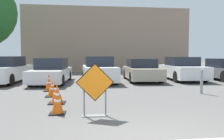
{
  "coord_description": "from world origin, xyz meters",
  "views": [
    {
      "loc": [
        -1.31,
        -3.32,
        1.53
      ],
      "look_at": [
        0.29,
        10.49,
        0.67
      ],
      "focal_mm": 35.0,
      "sensor_mm": 36.0,
      "label": 1
    }
  ],
  "objects_px": {
    "parked_car_second": "(52,72)",
    "traffic_cone_second": "(57,94)",
    "traffic_cone_third": "(52,89)",
    "bollard_nearest": "(202,81)",
    "parked_car_third": "(99,70)",
    "parked_car_fifth": "(182,69)",
    "road_closed_sign": "(95,88)",
    "traffic_cone_fourth": "(49,83)",
    "traffic_cone_nearest": "(57,101)",
    "parked_car_fourth": "(141,70)",
    "parked_car_nearest": "(5,71)",
    "traffic_cone_fifth": "(47,79)"
  },
  "relations": [
    {
      "from": "traffic_cone_fourth",
      "to": "traffic_cone_fifth",
      "type": "relative_size",
      "value": 0.97
    },
    {
      "from": "bollard_nearest",
      "to": "parked_car_second",
      "type": "bearing_deg",
      "value": 145.56
    },
    {
      "from": "bollard_nearest",
      "to": "parked_car_fourth",
      "type": "bearing_deg",
      "value": 103.49
    },
    {
      "from": "parked_car_nearest",
      "to": "parked_car_third",
      "type": "bearing_deg",
      "value": -178.96
    },
    {
      "from": "traffic_cone_fifth",
      "to": "parked_car_nearest",
      "type": "height_order",
      "value": "parked_car_nearest"
    },
    {
      "from": "traffic_cone_third",
      "to": "bollard_nearest",
      "type": "relative_size",
      "value": 0.58
    },
    {
      "from": "parked_car_fourth",
      "to": "road_closed_sign",
      "type": "bearing_deg",
      "value": 70.52
    },
    {
      "from": "traffic_cone_fourth",
      "to": "parked_car_third",
      "type": "distance_m",
      "value": 4.08
    },
    {
      "from": "parked_car_nearest",
      "to": "traffic_cone_nearest",
      "type": "bearing_deg",
      "value": 120.99
    },
    {
      "from": "traffic_cone_fourth",
      "to": "parked_car_fifth",
      "type": "bearing_deg",
      "value": 25.38
    },
    {
      "from": "bollard_nearest",
      "to": "parked_car_third",
      "type": "bearing_deg",
      "value": 129.77
    },
    {
      "from": "parked_car_second",
      "to": "parked_car_fifth",
      "type": "bearing_deg",
      "value": -172.75
    },
    {
      "from": "traffic_cone_third",
      "to": "bollard_nearest",
      "type": "distance_m",
      "value": 6.0
    },
    {
      "from": "traffic_cone_nearest",
      "to": "parked_car_second",
      "type": "bearing_deg",
      "value": 99.85
    },
    {
      "from": "parked_car_second",
      "to": "bollard_nearest",
      "type": "xyz_separation_m",
      "value": [
        6.7,
        -4.6,
        -0.12
      ]
    },
    {
      "from": "road_closed_sign",
      "to": "parked_car_second",
      "type": "bearing_deg",
      "value": 106.49
    },
    {
      "from": "parked_car_third",
      "to": "parked_car_fifth",
      "type": "xyz_separation_m",
      "value": [
        5.48,
        0.42,
        -0.0
      ]
    },
    {
      "from": "traffic_cone_fifth",
      "to": "parked_car_fifth",
      "type": "height_order",
      "value": "parked_car_fifth"
    },
    {
      "from": "traffic_cone_fifth",
      "to": "parked_car_fourth",
      "type": "xyz_separation_m",
      "value": [
        5.43,
        2.32,
        0.26
      ]
    },
    {
      "from": "traffic_cone_fifth",
      "to": "bollard_nearest",
      "type": "xyz_separation_m",
      "value": [
        6.66,
        -2.8,
        0.15
      ]
    },
    {
      "from": "traffic_cone_fourth",
      "to": "parked_car_third",
      "type": "height_order",
      "value": "parked_car_third"
    },
    {
      "from": "parked_car_nearest",
      "to": "parked_car_fifth",
      "type": "relative_size",
      "value": 1.04
    },
    {
      "from": "traffic_cone_second",
      "to": "parked_car_nearest",
      "type": "bearing_deg",
      "value": 121.67
    },
    {
      "from": "traffic_cone_third",
      "to": "traffic_cone_fourth",
      "type": "relative_size",
      "value": 0.77
    },
    {
      "from": "traffic_cone_second",
      "to": "road_closed_sign",
      "type": "bearing_deg",
      "value": -55.98
    },
    {
      "from": "traffic_cone_fourth",
      "to": "parked_car_second",
      "type": "height_order",
      "value": "parked_car_second"
    },
    {
      "from": "traffic_cone_fourth",
      "to": "road_closed_sign",
      "type": "bearing_deg",
      "value": -66.92
    },
    {
      "from": "road_closed_sign",
      "to": "parked_car_third",
      "type": "xyz_separation_m",
      "value": [
        0.51,
        7.69,
        -0.04
      ]
    },
    {
      "from": "traffic_cone_fifth",
      "to": "parked_car_fourth",
      "type": "bearing_deg",
      "value": 23.09
    },
    {
      "from": "traffic_cone_fifth",
      "to": "parked_car_third",
      "type": "distance_m",
      "value": 3.35
    },
    {
      "from": "traffic_cone_second",
      "to": "parked_car_fourth",
      "type": "bearing_deg",
      "value": 54.86
    },
    {
      "from": "traffic_cone_fourth",
      "to": "parked_car_fourth",
      "type": "height_order",
      "value": "parked_car_fourth"
    },
    {
      "from": "traffic_cone_second",
      "to": "traffic_cone_fifth",
      "type": "bearing_deg",
      "value": 104.15
    },
    {
      "from": "traffic_cone_second",
      "to": "bollard_nearest",
      "type": "bearing_deg",
      "value": 11.75
    },
    {
      "from": "traffic_cone_third",
      "to": "parked_car_second",
      "type": "xyz_separation_m",
      "value": [
        -0.71,
        4.49,
        0.37
      ]
    },
    {
      "from": "parked_car_nearest",
      "to": "parked_car_third",
      "type": "height_order",
      "value": "parked_car_nearest"
    },
    {
      "from": "traffic_cone_third",
      "to": "parked_car_fifth",
      "type": "height_order",
      "value": "parked_car_fifth"
    },
    {
      "from": "traffic_cone_nearest",
      "to": "bollard_nearest",
      "type": "relative_size",
      "value": 0.71
    },
    {
      "from": "parked_car_fifth",
      "to": "bollard_nearest",
      "type": "relative_size",
      "value": 4.44
    },
    {
      "from": "road_closed_sign",
      "to": "parked_car_second",
      "type": "xyz_separation_m",
      "value": [
        -2.23,
        7.52,
        -0.09
      ]
    },
    {
      "from": "traffic_cone_fourth",
      "to": "parked_car_fifth",
      "type": "height_order",
      "value": "parked_car_fifth"
    },
    {
      "from": "road_closed_sign",
      "to": "traffic_cone_third",
      "type": "distance_m",
      "value": 3.42
    },
    {
      "from": "parked_car_nearest",
      "to": "parked_car_fourth",
      "type": "xyz_separation_m",
      "value": [
        8.21,
        0.16,
        -0.07
      ]
    },
    {
      "from": "road_closed_sign",
      "to": "traffic_cone_second",
      "type": "relative_size",
      "value": 2.14
    },
    {
      "from": "parked_car_third",
      "to": "parked_car_fifth",
      "type": "bearing_deg",
      "value": -178.46
    },
    {
      "from": "traffic_cone_second",
      "to": "traffic_cone_fourth",
      "type": "relative_size",
      "value": 0.83
    },
    {
      "from": "parked_car_nearest",
      "to": "road_closed_sign",
      "type": "bearing_deg",
      "value": 125.22
    },
    {
      "from": "parked_car_second",
      "to": "traffic_cone_second",
      "type": "bearing_deg",
      "value": 103.36
    },
    {
      "from": "traffic_cone_second",
      "to": "traffic_cone_fourth",
      "type": "distance_m",
      "value": 2.73
    },
    {
      "from": "traffic_cone_nearest",
      "to": "parked_car_nearest",
      "type": "xyz_separation_m",
      "value": [
        -3.98,
        7.49,
        0.36
      ]
    }
  ]
}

